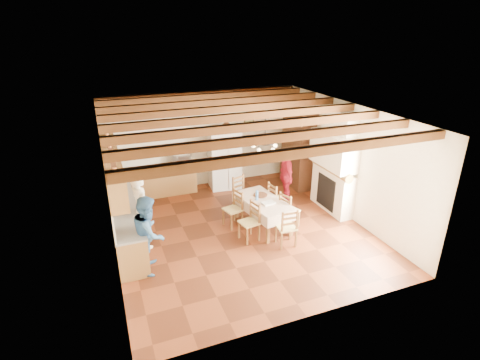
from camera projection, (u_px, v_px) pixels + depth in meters
name	position (u px, v px, depth m)	size (l,w,h in m)	color
floor	(241.00, 231.00, 9.44)	(6.00, 6.50, 0.02)	#461F10
ceiling	(241.00, 112.00, 8.29)	(6.00, 6.50, 0.02)	silver
wall_back	(203.00, 139.00, 11.67)	(6.00, 0.02, 3.00)	beige
wall_front	(314.00, 245.00, 6.06)	(6.00, 0.02, 3.00)	beige
wall_left	(107.00, 195.00, 7.86)	(0.02, 6.50, 3.00)	beige
wall_right	(347.00, 160.00, 9.87)	(0.02, 6.50, 3.00)	beige
ceiling_beams	(241.00, 117.00, 8.32)	(6.00, 6.30, 0.16)	#3B220D
lower_cabinets_left	(124.00, 215.00, 9.27)	(0.60, 4.30, 0.86)	brown
lower_cabinets_back	(157.00, 181.00, 11.29)	(2.30, 0.60, 0.86)	brown
countertop_left	(122.00, 199.00, 9.10)	(0.62, 4.30, 0.04)	slate
countertop_back	(156.00, 167.00, 11.12)	(2.34, 0.62, 0.04)	slate
backsplash_left	(108.00, 189.00, 8.88)	(0.03, 4.30, 0.60)	beige
backsplash_back	(154.00, 154.00, 11.24)	(2.30, 0.03, 0.60)	beige
upper_cabinets	(111.00, 162.00, 8.69)	(0.35, 4.20, 0.70)	brown
fireplace	(333.00, 163.00, 9.99)	(0.56, 1.60, 2.80)	#ECE2C8
wall_picture	(249.00, 124.00, 12.03)	(0.34, 0.03, 0.42)	#2D2314
refrigerator	(224.00, 158.00, 11.68)	(0.94, 0.77, 1.88)	silver
hutch	(298.00, 149.00, 11.71)	(0.56, 1.34, 2.42)	#3A2512
dining_table	(263.00, 203.00, 9.41)	(1.09, 1.78, 0.73)	beige
chandelier	(265.00, 142.00, 8.80)	(0.47, 0.47, 0.03)	black
chair_left_near	(249.00, 222.00, 8.87)	(0.42, 0.40, 0.96)	brown
chair_left_far	(233.00, 209.00, 9.49)	(0.42, 0.40, 0.96)	brown
chair_right_near	(289.00, 209.00, 9.47)	(0.42, 0.40, 0.96)	brown
chair_right_far	(277.00, 199.00, 10.02)	(0.42, 0.40, 0.96)	brown
chair_end_near	(286.00, 227.00, 8.66)	(0.42, 0.40, 0.96)	brown
chair_end_far	(242.00, 193.00, 10.37)	(0.42, 0.40, 0.96)	brown
person_man	(142.00, 210.00, 8.46)	(0.67, 0.44, 1.83)	white
person_woman_blue	(149.00, 233.00, 7.69)	(0.81, 0.63, 1.67)	#36659B
person_woman_red	(286.00, 176.00, 10.75)	(0.92, 0.38, 1.56)	#A8182A
microwave	(182.00, 159.00, 11.33)	(0.54, 0.37, 0.30)	silver
fridge_vase	(227.00, 124.00, 11.29)	(0.27, 0.27, 0.28)	#3A2512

